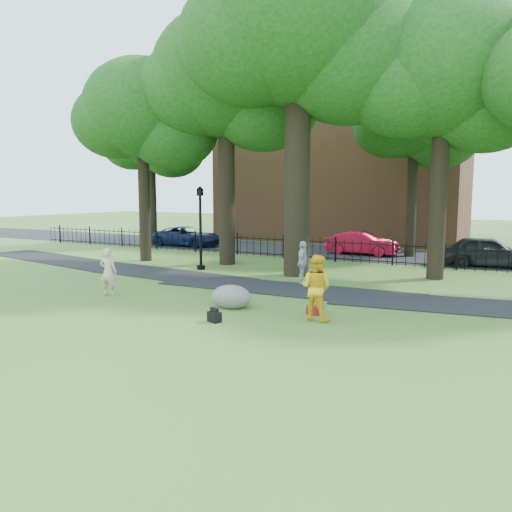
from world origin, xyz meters
The scene contains 17 objects.
ground centered at (0.00, 0.00, 0.00)m, with size 120.00×120.00×0.00m, color #3E6021.
footpath centered at (1.00, 3.90, 0.00)m, with size 36.00×2.60×0.03m, color black.
street centered at (0.00, 16.00, 0.00)m, with size 80.00×7.00×0.02m, color black.
iron_fence centered at (0.00, 12.00, 0.60)m, with size 44.00×0.04×1.20m.
brick_building centered at (-4.00, 24.00, 6.00)m, with size 18.00×8.00×12.00m, color brown.
big_tree centered at (0.13, 7.09, 10.14)m, with size 10.08×8.61×14.37m.
tree_row centered at (0.52, 8.40, 8.15)m, with size 26.82×7.96×12.42m.
woman centered at (-4.04, -0.14, 0.85)m, with size 0.62×0.41×1.70m, color beige.
man centered at (3.67, 0.20, 0.94)m, with size 0.92×0.71×1.88m, color #FFB315.
pedestrian centered at (1.12, 5.13, 0.86)m, with size 1.01×0.42×1.73m, color #B8B8BD.
boulder centered at (0.71, 0.40, 0.39)m, with size 1.32×1.00×0.77m, color #686156.
lamppost centered at (-4.65, 6.39, 1.93)m, with size 0.39×0.39×3.93m.
backpack centered at (1.26, -1.39, 0.15)m, with size 0.39×0.24×0.29m, color black.
red_bag centered at (3.38, 0.75, 0.14)m, with size 0.40×0.25×0.27m, color maroon.
red_sedan centered at (0.39, 15.47, 0.68)m, with size 1.44×4.13×1.36m, color #A90D27.
navy_van centered at (-11.40, 14.46, 0.66)m, with size 2.20×4.76×1.32m, color #0C1840.
grey_car centered at (7.16, 13.79, 0.76)m, with size 1.78×4.44×1.51m, color black.
Camera 1 is at (8.86, -12.82, 3.62)m, focal length 35.00 mm.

